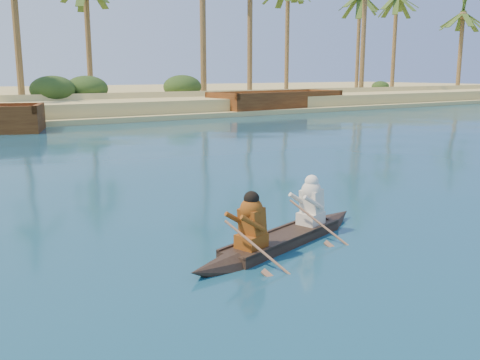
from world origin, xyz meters
TOP-DOWN VIEW (x-y plane):
  - ground at (0.00, 0.00)m, footprint 160.00×160.00m
  - sandy_embankment at (0.00, 46.89)m, footprint 150.00×51.00m
  - palm_grove at (0.00, 35.00)m, footprint 110.00×14.00m
  - shrub_cluster at (0.00, 31.50)m, footprint 100.00×6.00m
  - canoe at (-8.00, -4.00)m, footprint 5.14×2.12m
  - barge_right at (14.00, 24.86)m, footprint 12.67×5.39m

SIDE VIEW (x-z plane):
  - ground at x=0.00m, z-range 0.00..0.00m
  - canoe at x=-8.00m, z-range -0.44..0.98m
  - sandy_embankment at x=0.00m, z-range -0.22..1.28m
  - barge_right at x=14.00m, z-range -0.31..1.74m
  - shrub_cluster at x=0.00m, z-range 0.00..2.40m
  - palm_grove at x=0.00m, z-range 0.00..16.00m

